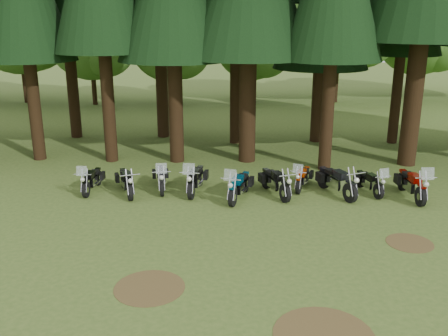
{
  "coord_description": "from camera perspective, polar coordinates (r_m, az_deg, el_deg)",
  "views": [
    {
      "loc": [
        -1.23,
        -13.13,
        6.57
      ],
      "look_at": [
        -1.05,
        5.0,
        1.0
      ],
      "focal_mm": 40.0,
      "sensor_mm": 36.0,
      "label": 1
    }
  ],
  "objects": [
    {
      "name": "motorcycle_0",
      "position": [
        19.99,
        -14.87,
        -1.38
      ],
      "size": [
        0.46,
        2.09,
        1.31
      ],
      "rotation": [
        0.0,
        0.0,
        -0.08
      ],
      "color": "black",
      "rests_on": "ground"
    },
    {
      "name": "dirt_patch_0",
      "position": [
        13.04,
        -8.51,
        -13.36
      ],
      "size": [
        1.8,
        1.8,
        0.01
      ],
      "primitive_type": "cylinder",
      "color": "#4C3D1E",
      "rests_on": "ground"
    },
    {
      "name": "motorcycle_8",
      "position": [
        19.92,
        16.28,
        -1.61
      ],
      "size": [
        0.71,
        2.0,
        1.26
      ],
      "rotation": [
        0.0,
        0.0,
        0.23
      ],
      "color": "black",
      "rests_on": "ground"
    },
    {
      "name": "motorcycle_7",
      "position": [
        19.37,
        12.73,
        -1.58
      ],
      "size": [
        1.07,
        2.34,
        1.0
      ],
      "rotation": [
        0.0,
        0.0,
        0.38
      ],
      "color": "black",
      "rests_on": "ground"
    },
    {
      "name": "decid_2",
      "position": [
        39.04,
        -14.66,
        14.18
      ],
      "size": [
        6.72,
        6.53,
        8.4
      ],
      "color": "black",
      "rests_on": "ground"
    },
    {
      "name": "decid_5",
      "position": [
        39.99,
        13.76,
        16.14
      ],
      "size": [
        8.45,
        8.21,
        10.56
      ],
      "color": "black",
      "rests_on": "ground"
    },
    {
      "name": "motorcycle_6",
      "position": [
        19.87,
        8.98,
        -1.16
      ],
      "size": [
        0.97,
        1.95,
        1.27
      ],
      "rotation": [
        0.0,
        0.0,
        -0.38
      ],
      "color": "black",
      "rests_on": "ground"
    },
    {
      "name": "motorcycle_9",
      "position": [
        19.85,
        20.67,
        -1.82
      ],
      "size": [
        0.46,
        2.45,
        1.54
      ],
      "rotation": [
        0.0,
        0.0,
        0.03
      ],
      "color": "black",
      "rests_on": "ground"
    },
    {
      "name": "motorcycle_5",
      "position": [
        18.99,
        5.88,
        -1.7
      ],
      "size": [
        0.92,
        2.25,
        0.95
      ],
      "rotation": [
        0.0,
        0.0,
        0.34
      ],
      "color": "black",
      "rests_on": "ground"
    },
    {
      "name": "motorcycle_2",
      "position": [
        19.63,
        -7.22,
        -1.19
      ],
      "size": [
        0.59,
        2.2,
        1.38
      ],
      "rotation": [
        0.0,
        0.0,
        0.15
      ],
      "color": "black",
      "rests_on": "ground"
    },
    {
      "name": "ground",
      "position": [
        14.73,
        4.35,
        -9.46
      ],
      "size": [
        120.0,
        120.0,
        0.0
      ],
      "primitive_type": "plane",
      "color": "#3D551F",
      "rests_on": "ground"
    },
    {
      "name": "dirt_patch_1",
      "position": [
        16.18,
        20.45,
        -8.02
      ],
      "size": [
        1.4,
        1.4,
        0.01
      ],
      "primitive_type": "cylinder",
      "color": "#4C3D1E",
      "rests_on": "ground"
    },
    {
      "name": "decid_4",
      "position": [
        39.61,
        3.6,
        13.87
      ],
      "size": [
        5.93,
        5.76,
        7.41
      ],
      "color": "black",
      "rests_on": "ground"
    },
    {
      "name": "decid_1",
      "position": [
        41.6,
        -22.12,
        14.87
      ],
      "size": [
        7.91,
        7.69,
        9.88
      ],
      "color": "black",
      "rests_on": "ground"
    },
    {
      "name": "motorcycle_3",
      "position": [
        19.22,
        -3.26,
        -1.37
      ],
      "size": [
        0.69,
        2.36,
        1.48
      ],
      "rotation": [
        0.0,
        0.0,
        -0.17
      ],
      "color": "black",
      "rests_on": "ground"
    },
    {
      "name": "dirt_patch_2",
      "position": [
        11.46,
        11.35,
        -18.25
      ],
      "size": [
        2.2,
        2.2,
        0.01
      ],
      "primitive_type": "cylinder",
      "color": "#4C3D1E",
      "rests_on": "ground"
    },
    {
      "name": "motorcycle_4",
      "position": [
        18.5,
        1.75,
        -2.11
      ],
      "size": [
        1.04,
        2.3,
        1.47
      ],
      "rotation": [
        0.0,
        0.0,
        -0.33
      ],
      "color": "black",
      "rests_on": "ground"
    },
    {
      "name": "decid_3",
      "position": [
        38.47,
        -5.94,
        13.93
      ],
      "size": [
        6.12,
        5.95,
        7.65
      ],
      "color": "black",
      "rests_on": "ground"
    },
    {
      "name": "motorcycle_1",
      "position": [
        19.4,
        -11.1,
        -1.61
      ],
      "size": [
        0.86,
        2.14,
        0.9
      ],
      "rotation": [
        0.0,
        0.0,
        0.33
      ],
      "color": "black",
      "rests_on": "ground"
    },
    {
      "name": "decid_6",
      "position": [
        43.26,
        21.95,
        14.09
      ],
      "size": [
        7.06,
        6.86,
        8.82
      ],
      "color": "black",
      "rests_on": "ground"
    }
  ]
}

